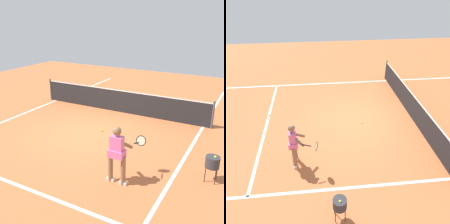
# 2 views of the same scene
# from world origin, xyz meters

# --- Properties ---
(ground_plane) EXTENTS (23.92, 23.92, 0.00)m
(ground_plane) POSITION_xyz_m (0.00, 0.00, 0.00)
(ground_plane) COLOR #C66638
(service_line_marking) EXTENTS (7.19, 0.10, 0.01)m
(service_line_marking) POSITION_xyz_m (0.00, -3.64, 0.00)
(service_line_marking) COLOR white
(service_line_marking) RESTS_ON ground
(sideline_left_marking) EXTENTS (0.10, 16.40, 0.01)m
(sideline_left_marking) POSITION_xyz_m (-3.59, 0.00, 0.00)
(sideline_left_marking) COLOR white
(sideline_left_marking) RESTS_ON ground
(sideline_right_marking) EXTENTS (0.10, 16.40, 0.01)m
(sideline_right_marking) POSITION_xyz_m (3.59, 0.00, 0.00)
(sideline_right_marking) COLOR white
(sideline_right_marking) RESTS_ON ground
(court_net) EXTENTS (7.87, 0.08, 1.08)m
(court_net) POSITION_xyz_m (0.00, 2.54, 0.51)
(court_net) COLOR #4C4C51
(court_net) RESTS_ON ground
(tennis_player) EXTENTS (0.77, 0.92, 1.55)m
(tennis_player) POSITION_xyz_m (2.39, -2.29, 0.85)
(tennis_player) COLOR #8C6647
(tennis_player) RESTS_ON ground
(tennis_ball_mid) EXTENTS (0.07, 0.07, 0.07)m
(tennis_ball_mid) POSITION_xyz_m (0.38, 0.30, 0.03)
(tennis_ball_mid) COLOR #D1E533
(tennis_ball_mid) RESTS_ON ground
(tennis_ball_far) EXTENTS (0.07, 0.07, 0.07)m
(tennis_ball_far) POSITION_xyz_m (-0.60, -3.62, 0.03)
(tennis_ball_far) COLOR #D1E533
(tennis_ball_far) RESTS_ON ground
(ball_hopper) EXTENTS (0.36, 0.36, 0.74)m
(ball_hopper) POSITION_xyz_m (4.48, -1.08, 0.55)
(ball_hopper) COLOR #333338
(ball_hopper) RESTS_ON ground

